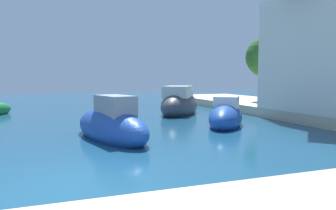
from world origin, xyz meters
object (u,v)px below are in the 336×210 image
moored_boat_8 (226,116)px  quayside_tree (266,57)px  moored_boat_4 (111,126)px  moored_boat_5 (179,104)px

moored_boat_8 → quayside_tree: bearing=169.0°
moored_boat_4 → moored_boat_5: bearing=-54.0°
quayside_tree → moored_boat_4: bearing=-147.5°
quayside_tree → moored_boat_5: bearing=-169.8°
moored_boat_4 → moored_boat_8: bearing=-91.3°
moored_boat_8 → moored_boat_5: bearing=-141.8°
moored_boat_4 → moored_boat_5: size_ratio=0.97×
moored_boat_4 → moored_boat_8: moored_boat_4 is taller
moored_boat_5 → quayside_tree: bearing=-44.9°
moored_boat_5 → moored_boat_8: moored_boat_5 is taller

